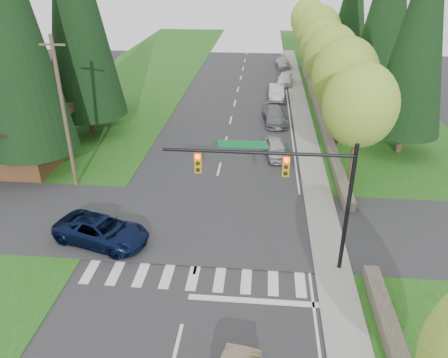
# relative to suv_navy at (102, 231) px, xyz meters

# --- Properties ---
(ground) EXTENTS (120.00, 120.00, 0.00)m
(ground) POSITION_rel_suv_navy_xyz_m (5.40, -5.68, -0.73)
(ground) COLOR #28282B
(ground) RESTS_ON ground
(grass_east) EXTENTS (14.00, 110.00, 0.06)m
(grass_east) POSITION_rel_suv_navy_xyz_m (18.40, 14.32, -0.70)
(grass_east) COLOR #254813
(grass_east) RESTS_ON ground
(grass_west) EXTENTS (14.00, 110.00, 0.06)m
(grass_west) POSITION_rel_suv_navy_xyz_m (-7.60, 14.32, -0.70)
(grass_west) COLOR #254813
(grass_west) RESTS_ON ground
(cross_street) EXTENTS (120.00, 8.00, 0.10)m
(cross_street) POSITION_rel_suv_navy_xyz_m (5.40, 2.32, -0.73)
(cross_street) COLOR #28282B
(cross_street) RESTS_ON ground
(sidewalk_east) EXTENTS (1.80, 80.00, 0.13)m
(sidewalk_east) POSITION_rel_suv_navy_xyz_m (12.30, 16.32, -0.67)
(sidewalk_east) COLOR gray
(sidewalk_east) RESTS_ON ground
(curb_east) EXTENTS (0.20, 80.00, 0.13)m
(curb_east) POSITION_rel_suv_navy_xyz_m (11.45, 16.32, -0.67)
(curb_east) COLOR gray
(curb_east) RESTS_ON ground
(stone_wall_north) EXTENTS (0.70, 40.00, 0.70)m
(stone_wall_north) POSITION_rel_suv_navy_xyz_m (14.00, 24.32, -0.38)
(stone_wall_north) COLOR #4C4438
(stone_wall_north) RESTS_ON ground
(traffic_signal) EXTENTS (8.70, 0.37, 6.80)m
(traffic_signal) POSITION_rel_suv_navy_xyz_m (9.77, -1.18, 4.25)
(traffic_signal) COLOR black
(traffic_signal) RESTS_ON ground
(brown_building) EXTENTS (8.40, 8.40, 5.40)m
(brown_building) POSITION_rel_suv_navy_xyz_m (-9.60, 9.32, 2.41)
(brown_building) COLOR #4C2D19
(brown_building) RESTS_ON ground
(utility_pole) EXTENTS (1.60, 0.24, 10.00)m
(utility_pole) POSITION_rel_suv_navy_xyz_m (-4.10, 6.32, 4.41)
(utility_pole) COLOR #473828
(utility_pole) RESTS_ON ground
(decid_tree_0) EXTENTS (4.80, 4.80, 8.37)m
(decid_tree_0) POSITION_rel_suv_navy_xyz_m (14.60, 8.32, 4.87)
(decid_tree_0) COLOR #38281C
(decid_tree_0) RESTS_ON ground
(decid_tree_1) EXTENTS (5.20, 5.20, 8.80)m
(decid_tree_1) POSITION_rel_suv_navy_xyz_m (14.70, 15.32, 5.07)
(decid_tree_1) COLOR #38281C
(decid_tree_1) RESTS_ON ground
(decid_tree_2) EXTENTS (5.00, 5.00, 8.82)m
(decid_tree_2) POSITION_rel_suv_navy_xyz_m (14.50, 22.32, 5.20)
(decid_tree_2) COLOR #38281C
(decid_tree_2) RESTS_ON ground
(decid_tree_3) EXTENTS (5.00, 5.00, 8.55)m
(decid_tree_3) POSITION_rel_suv_navy_xyz_m (14.60, 29.32, 4.93)
(decid_tree_3) COLOR #38281C
(decid_tree_3) RESTS_ON ground
(decid_tree_4) EXTENTS (5.40, 5.40, 9.18)m
(decid_tree_4) POSITION_rel_suv_navy_xyz_m (14.70, 36.32, 5.33)
(decid_tree_4) COLOR #38281C
(decid_tree_4) RESTS_ON ground
(decid_tree_5) EXTENTS (4.80, 4.80, 8.30)m
(decid_tree_5) POSITION_rel_suv_navy_xyz_m (14.50, 43.32, 4.80)
(decid_tree_5) COLOR #38281C
(decid_tree_5) RESTS_ON ground
(decid_tree_6) EXTENTS (5.20, 5.20, 8.86)m
(decid_tree_6) POSITION_rel_suv_navy_xyz_m (14.60, 50.32, 5.13)
(decid_tree_6) COLOR #38281C
(decid_tree_6) RESTS_ON ground
(conifer_w_a) EXTENTS (6.12, 6.12, 19.80)m
(conifer_w_a) POSITION_rel_suv_navy_xyz_m (-7.60, 8.32, 10.06)
(conifer_w_a) COLOR #38281C
(conifer_w_a) RESTS_ON ground
(conifer_w_b) EXTENTS (5.44, 5.44, 17.80)m
(conifer_w_b) POSITION_rel_suv_navy_xyz_m (-10.60, 12.32, 9.06)
(conifer_w_b) COLOR #38281C
(conifer_w_b) RESTS_ON ground
(conifer_w_e) EXTENTS (5.78, 5.78, 18.80)m
(conifer_w_e) POSITION_rel_suv_navy_xyz_m (-8.60, 22.32, 9.56)
(conifer_w_e) COLOR #38281C
(conifer_w_e) RESTS_ON ground
(conifer_e_a) EXTENTS (5.44, 5.44, 17.80)m
(conifer_e_a) POSITION_rel_suv_navy_xyz_m (19.40, 14.32, 9.06)
(conifer_e_a) COLOR #38281C
(conifer_e_a) RESTS_ON ground
(suv_navy) EXTENTS (5.73, 3.81, 1.46)m
(suv_navy) POSITION_rel_suv_navy_xyz_m (0.00, 0.00, 0.00)
(suv_navy) COLOR black
(suv_navy) RESTS_ON ground
(parked_car_a) EXTENTS (2.10, 4.14, 1.35)m
(parked_car_a) POSITION_rel_suv_navy_xyz_m (9.60, 12.56, -0.05)
(parked_car_a) COLOR #B8B8BD
(parked_car_a) RESTS_ON ground
(parked_car_b) EXTENTS (2.58, 5.16, 1.44)m
(parked_car_b) POSITION_rel_suv_navy_xyz_m (9.60, 20.36, -0.01)
(parked_car_b) COLOR slate
(parked_car_b) RESTS_ON ground
(parked_car_c) EXTENTS (1.72, 4.71, 1.54)m
(parked_car_c) POSITION_rel_suv_navy_xyz_m (9.88, 28.25, 0.04)
(parked_car_c) COLOR #BBBABF
(parked_car_c) RESTS_ON ground
(parked_car_d) EXTENTS (2.24, 4.53, 1.48)m
(parked_car_d) POSITION_rel_suv_navy_xyz_m (11.00, 34.45, 0.01)
(parked_car_d) COLOR white
(parked_car_d) RESTS_ON ground
(parked_car_e) EXTENTS (2.41, 4.74, 1.32)m
(parked_car_e) POSITION_rel_suv_navy_xyz_m (11.00, 43.83, -0.07)
(parked_car_e) COLOR #A5A5AA
(parked_car_e) RESTS_ON ground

